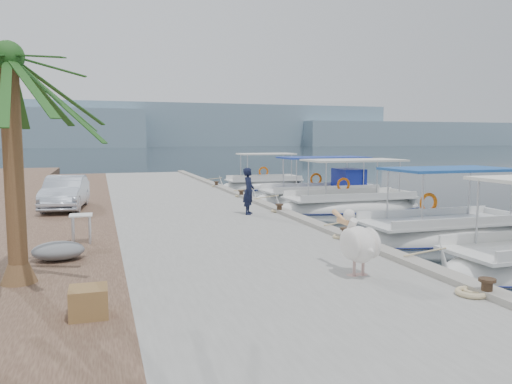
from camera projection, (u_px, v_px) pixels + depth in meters
ground at (305, 234)px, 16.49m from camera, size 400.00×400.00×0.00m
concrete_quay at (189, 210)px, 20.31m from camera, size 6.00×40.00×0.50m
quay_curb at (254, 200)px, 21.11m from camera, size 0.44×40.00×0.12m
cobblestone_strip at (57, 215)px, 18.82m from camera, size 4.00×40.00×0.50m
distant_hills at (186, 129)px, 215.67m from camera, size 330.00×60.00×18.00m
fishing_caique_b at (442, 235)px, 15.61m from camera, size 6.37×2.46×2.83m
fishing_caique_c at (349, 207)px, 22.14m from camera, size 7.07×2.50×2.83m
fishing_caique_d at (322, 197)px, 25.40m from camera, size 7.29×2.42×2.83m
fishing_caique_e at (264, 187)px, 31.58m from camera, size 5.78×2.07×2.83m
mooring_bollards at (279, 208)px, 17.74m from camera, size 0.28×20.28×0.33m
pelican at (358, 243)px, 9.58m from camera, size 0.55×1.57×1.23m
fisherman at (249, 191)px, 17.38m from camera, size 0.60×0.70×1.63m
date_palm at (8, 59)px, 8.71m from camera, size 4.60×4.60×4.95m
parked_car at (65, 193)px, 18.67m from camera, size 1.68×3.91×1.25m
wooden_crate at (89, 302)px, 7.37m from camera, size 0.55×0.55×0.44m
tarp_bundle at (58, 251)px, 10.85m from camera, size 1.10×0.90×0.40m
folding_table at (81, 223)px, 12.57m from camera, size 0.55×0.55×0.73m
rope_coil at (472, 292)px, 8.38m from camera, size 0.54×0.54×0.10m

